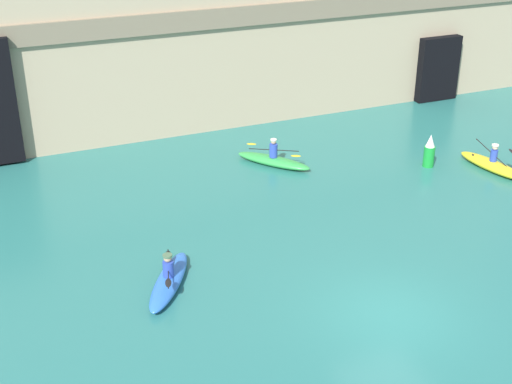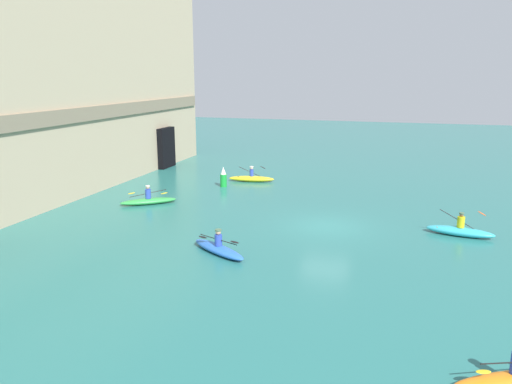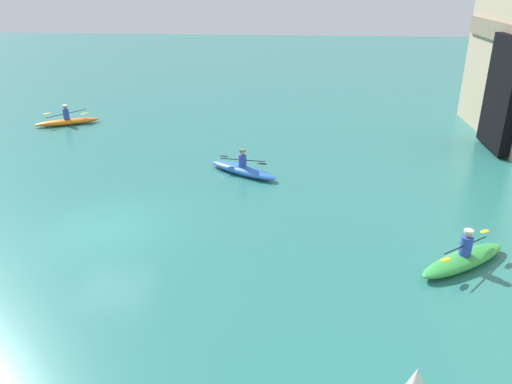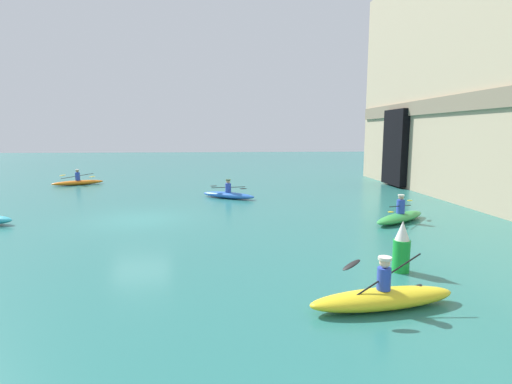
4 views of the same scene
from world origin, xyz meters
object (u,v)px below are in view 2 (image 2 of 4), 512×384
object	(u,v)px
kayak_yellow	(252,178)
marker_buoy	(223,177)
kayak_green	(148,201)
kayak_cyan	(460,231)
kayak_blue	(218,248)

from	to	relation	value
kayak_yellow	marker_buoy	distance (m)	2.62
kayak_green	marker_buoy	distance (m)	6.50
kayak_yellow	kayak_green	xyz separation A→B (m)	(-8.08, 4.07, -0.01)
kayak_green	kayak_cyan	bearing A→B (deg)	-39.96
kayak_cyan	kayak_blue	distance (m)	11.95
kayak_yellow	marker_buoy	xyz separation A→B (m)	(-2.18, 1.39, 0.41)
kayak_yellow	kayak_blue	xyz separation A→B (m)	(-14.82, -3.11, -0.02)
kayak_cyan	marker_buoy	size ratio (longest dim) A/B	2.32
kayak_yellow	kayak_green	world-z (taller)	kayak_yellow
kayak_green	kayak_cyan	distance (m)	17.67
kayak_green	kayak_yellow	bearing A→B (deg)	26.51
kayak_yellow	kayak_green	bearing A→B (deg)	54.88
kayak_cyan	marker_buoy	xyz separation A→B (m)	(6.88, 14.97, 0.40)
kayak_yellow	kayak_green	distance (m)	9.05
kayak_green	kayak_cyan	xyz separation A→B (m)	(-0.98, -17.65, 0.02)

